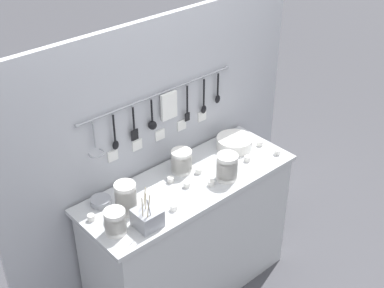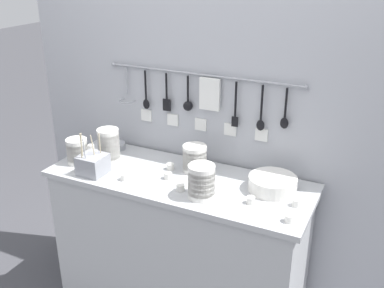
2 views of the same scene
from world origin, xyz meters
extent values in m
cube|color=#B7BABC|center=(0.00, 0.00, 0.92)|extent=(1.45, 0.53, 0.03)
cube|color=#B7BABC|center=(0.00, 0.00, 0.45)|extent=(1.39, 0.51, 0.91)
cube|color=#A8AAB2|center=(0.00, 0.30, 0.96)|extent=(2.25, 0.04, 1.91)
cylinder|color=#93969E|center=(0.00, 0.27, 1.44)|extent=(1.15, 0.01, 0.01)
sphere|color=#93969E|center=(-0.57, 0.27, 1.44)|extent=(0.02, 0.02, 0.02)
sphere|color=#93969E|center=(0.57, 0.27, 1.44)|extent=(0.02, 0.02, 0.02)
cylinder|color=#93969E|center=(-0.48, 0.26, 1.35)|extent=(0.01, 0.01, 0.16)
torus|color=#93969E|center=(-0.48, 0.26, 1.23)|extent=(0.10, 0.10, 0.01)
cylinder|color=#93969E|center=(-0.48, 0.27, 1.44)|extent=(0.01, 0.01, 0.02)
cylinder|color=black|center=(-0.35, 0.26, 1.34)|extent=(0.01, 0.01, 0.18)
ellipsoid|color=black|center=(-0.35, 0.26, 1.23)|extent=(0.04, 0.02, 0.06)
cylinder|color=#93969E|center=(-0.35, 0.27, 1.44)|extent=(0.01, 0.01, 0.02)
cylinder|color=black|center=(-0.21, 0.26, 1.35)|extent=(0.01, 0.01, 0.16)
cube|color=black|center=(-0.21, 0.26, 1.24)|extent=(0.05, 0.01, 0.07)
cylinder|color=#93969E|center=(-0.21, 0.27, 1.44)|extent=(0.01, 0.01, 0.02)
cylinder|color=black|center=(-0.07, 0.26, 1.35)|extent=(0.01, 0.01, 0.15)
sphere|color=black|center=(-0.07, 0.26, 1.26)|extent=(0.06, 0.06, 0.06)
cylinder|color=#93969E|center=(-0.07, 0.27, 1.44)|extent=(0.01, 0.01, 0.02)
cube|color=silver|center=(0.06, 0.26, 1.34)|extent=(0.12, 0.02, 0.18)
cylinder|color=#93969E|center=(0.06, 0.27, 1.44)|extent=(0.00, 0.01, 0.02)
cylinder|color=black|center=(0.21, 0.26, 1.33)|extent=(0.01, 0.01, 0.20)
cube|color=black|center=(0.21, 0.26, 1.21)|extent=(0.04, 0.01, 0.06)
cylinder|color=#93969E|center=(0.21, 0.27, 1.44)|extent=(0.01, 0.01, 0.02)
cylinder|color=black|center=(0.36, 0.26, 1.33)|extent=(0.01, 0.01, 0.19)
ellipsoid|color=black|center=(0.36, 0.26, 1.21)|extent=(0.04, 0.02, 0.06)
cylinder|color=#93969E|center=(0.36, 0.27, 1.44)|extent=(0.01, 0.01, 0.02)
cylinder|color=black|center=(0.48, 0.26, 1.35)|extent=(0.01, 0.01, 0.16)
ellipsoid|color=black|center=(0.48, 0.26, 1.24)|extent=(0.04, 0.02, 0.06)
cylinder|color=#93969E|center=(0.48, 0.27, 1.44)|extent=(0.01, 0.01, 0.02)
cube|color=white|center=(-0.36, 0.28, 1.15)|extent=(0.07, 0.01, 0.07)
cube|color=white|center=(-0.18, 0.28, 1.15)|extent=(0.07, 0.01, 0.07)
cube|color=white|center=(0.00, 0.28, 1.15)|extent=(0.07, 0.01, 0.07)
cube|color=white|center=(0.18, 0.28, 1.15)|extent=(0.07, 0.01, 0.07)
cube|color=white|center=(0.36, 0.28, 1.15)|extent=(0.07, 0.01, 0.07)
cylinder|color=silver|center=(0.20, -0.13, 0.96)|extent=(0.13, 0.13, 0.05)
cylinder|color=silver|center=(0.20, -0.13, 0.98)|extent=(0.13, 0.13, 0.05)
cylinder|color=silver|center=(0.20, -0.13, 1.01)|extent=(0.13, 0.13, 0.05)
cylinder|color=silver|center=(0.20, -0.13, 1.04)|extent=(0.13, 0.13, 0.05)
cylinder|color=silver|center=(0.20, -0.13, 1.06)|extent=(0.13, 0.13, 0.05)
cylinder|color=silver|center=(0.20, -0.13, 1.09)|extent=(0.13, 0.13, 0.05)
cylinder|color=silver|center=(0.04, 0.12, 0.96)|extent=(0.13, 0.13, 0.04)
cylinder|color=silver|center=(0.04, 0.12, 0.98)|extent=(0.13, 0.13, 0.04)
cylinder|color=silver|center=(0.04, 0.12, 1.00)|extent=(0.13, 0.13, 0.04)
cylinder|color=silver|center=(0.04, 0.12, 1.02)|extent=(0.13, 0.13, 0.04)
cylinder|color=silver|center=(0.04, 0.12, 1.04)|extent=(0.13, 0.13, 0.04)
cylinder|color=silver|center=(0.04, 0.12, 1.07)|extent=(0.13, 0.13, 0.04)
cylinder|color=silver|center=(-0.46, 0.02, 0.96)|extent=(0.12, 0.12, 0.05)
cylinder|color=silver|center=(-0.46, 0.02, 0.98)|extent=(0.12, 0.12, 0.05)
cylinder|color=silver|center=(-0.46, 0.02, 1.01)|extent=(0.12, 0.12, 0.05)
cylinder|color=silver|center=(-0.46, 0.02, 1.03)|extent=(0.12, 0.12, 0.05)
cylinder|color=silver|center=(-0.46, 0.02, 1.06)|extent=(0.12, 0.12, 0.05)
cylinder|color=silver|center=(-0.46, 0.02, 1.08)|extent=(0.12, 0.12, 0.05)
cylinder|color=silver|center=(-0.46, 0.02, 1.11)|extent=(0.12, 0.12, 0.05)
cylinder|color=silver|center=(-0.61, -0.09, 0.96)|extent=(0.12, 0.12, 0.05)
cylinder|color=silver|center=(-0.61, -0.09, 0.98)|extent=(0.12, 0.12, 0.05)
cylinder|color=silver|center=(-0.61, -0.09, 1.01)|extent=(0.12, 0.12, 0.05)
cylinder|color=silver|center=(-0.61, -0.09, 1.04)|extent=(0.12, 0.12, 0.05)
cylinder|color=silver|center=(-0.61, -0.09, 1.06)|extent=(0.12, 0.12, 0.05)
cylinder|color=silver|center=(0.49, 0.09, 0.94)|extent=(0.25, 0.25, 0.01)
cylinder|color=silver|center=(0.49, 0.09, 0.95)|extent=(0.25, 0.25, 0.01)
cylinder|color=silver|center=(0.49, 0.09, 0.96)|extent=(0.25, 0.25, 0.01)
cylinder|color=silver|center=(0.49, 0.09, 0.97)|extent=(0.25, 0.25, 0.01)
cylinder|color=silver|center=(0.49, 0.09, 0.97)|extent=(0.25, 0.25, 0.01)
cylinder|color=silver|center=(0.49, 0.09, 0.98)|extent=(0.25, 0.25, 0.01)
cylinder|color=silver|center=(0.49, 0.09, 0.99)|extent=(0.25, 0.25, 0.01)
cylinder|color=silver|center=(0.49, 0.09, 1.00)|extent=(0.25, 0.25, 0.01)
cylinder|color=silver|center=(0.49, 0.09, 1.01)|extent=(0.25, 0.25, 0.01)
cylinder|color=#93969E|center=(-0.53, 0.18, 0.96)|extent=(0.12, 0.12, 0.04)
cube|color=#93969E|center=(-0.45, -0.16, 0.99)|extent=(0.14, 0.14, 0.11)
cylinder|color=#C6B793|center=(-0.47, -0.21, 1.09)|extent=(0.03, 0.02, 0.20)
cylinder|color=#C6B793|center=(-0.44, -0.15, 1.08)|extent=(0.01, 0.02, 0.17)
cylinder|color=#93969E|center=(-0.46, -0.20, 1.07)|extent=(0.03, 0.02, 0.16)
cylinder|color=#C6B793|center=(-0.49, -0.18, 1.08)|extent=(0.01, 0.01, 0.18)
cylinder|color=#C6B793|center=(-0.42, -0.11, 1.08)|extent=(0.02, 0.02, 0.17)
cylinder|color=silver|center=(0.10, 0.03, 0.95)|extent=(0.04, 0.04, 0.04)
cylinder|color=silver|center=(-0.09, 0.07, 0.95)|extent=(0.04, 0.04, 0.04)
cylinder|color=silver|center=(0.44, -0.09, 0.95)|extent=(0.04, 0.04, 0.04)
cylinder|color=silver|center=(-0.65, 0.09, 0.95)|extent=(0.04, 0.04, 0.04)
cylinder|color=silver|center=(0.64, -0.01, 0.95)|extent=(0.04, 0.04, 0.04)
cylinder|color=silver|center=(-0.25, -0.15, 0.95)|extent=(0.04, 0.04, 0.04)
cylinder|color=silver|center=(0.65, -0.16, 0.95)|extent=(0.04, 0.04, 0.04)
cylinder|color=silver|center=(0.07, -0.12, 0.95)|extent=(0.04, 0.04, 0.04)
cylinder|color=silver|center=(-0.05, -0.03, 0.95)|extent=(0.04, 0.04, 0.04)
camera|label=1|loc=(-1.77, -2.01, 2.92)|focal=50.00mm
camera|label=2|loc=(1.00, -1.90, 2.05)|focal=42.00mm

